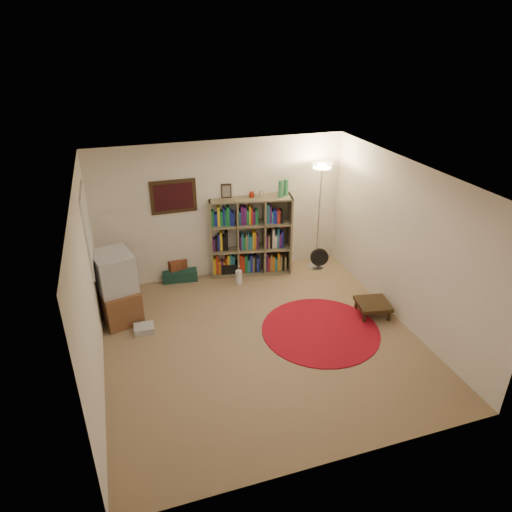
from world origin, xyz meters
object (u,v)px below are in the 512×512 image
Objects in this scene: floor_lamp at (321,183)px; tv_stand at (117,288)px; bookshelf at (250,237)px; suitcase at (180,273)px; side_table at (373,304)px; floor_fan at (319,258)px.

tv_stand is (-3.68, -0.61, -1.16)m from floor_lamp.
bookshelf is 1.62m from floor_lamp.
side_table is at bearing -31.59° from suitcase.
tv_stand is at bearing -154.33° from floor_fan.
floor_fan is at bearing -4.93° from tv_stand.
bookshelf is 1.46m from suitcase.
side_table is at bearing -69.12° from floor_fan.
floor_fan is 2.66m from suitcase.
floor_fan is 0.35× the size of tv_stand.
tv_stand is at bearing -131.75° from suitcase.
tv_stand is at bearing 163.29° from side_table.
side_table is (2.76, -2.16, 0.09)m from suitcase.
suitcase is 3.51m from side_table.
bookshelf is 1.57× the size of tv_stand.
side_table is (3.87, -1.16, -0.35)m from tv_stand.
floor_lamp is 3.06m from suitcase.
floor_lamp is 3.51× the size of side_table.
suitcase is 1.13× the size of side_table.
tv_stand is 4.06m from side_table.
floor_fan is 3.80m from tv_stand.
floor_lamp is at bearing -2.11° from suitcase.
suitcase is (1.11, 0.99, -0.45)m from tv_stand.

